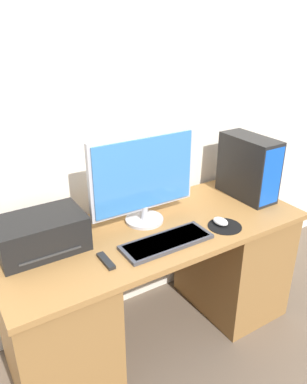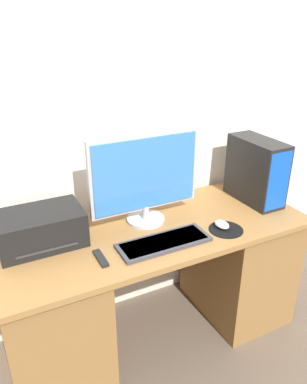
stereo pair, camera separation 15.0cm
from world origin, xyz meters
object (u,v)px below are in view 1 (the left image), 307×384
remote_control (106,261)px  printer (41,234)px  monitor (144,177)px  computer_tower (248,167)px  keyboard (167,242)px  mouse (221,221)px

remote_control → printer: bearing=129.0°
printer → remote_control: printer is taller
monitor → computer_tower: (0.68, -0.06, -0.07)m
keyboard → printer: (-0.51, 0.26, 0.07)m
mouse → printer: bearing=162.8°
keyboard → remote_control: size_ratio=3.40×
keyboard → computer_tower: (0.70, 0.19, 0.17)m
keyboard → computer_tower: bearing=15.2°
mouse → printer: printer is taller
printer → remote_control: bearing=-51.0°
monitor → remote_control: bearing=-144.8°
remote_control → monitor: bearing=35.2°
mouse → remote_control: mouse is taller
remote_control → keyboard: bearing=-2.7°
monitor → computer_tower: size_ratio=1.60×
printer → computer_tower: bearing=-3.5°
keyboard → remote_control: bearing=177.3°
computer_tower → printer: size_ratio=0.93×
computer_tower → monitor: bearing=175.0°
monitor → printer: size_ratio=1.49×
monitor → mouse: 0.46m
computer_tower → remote_control: (-1.01, -0.17, -0.17)m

